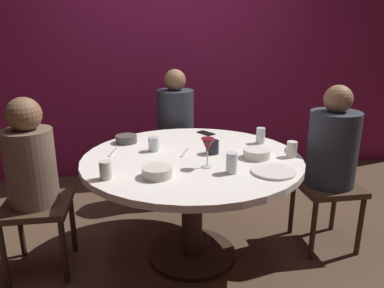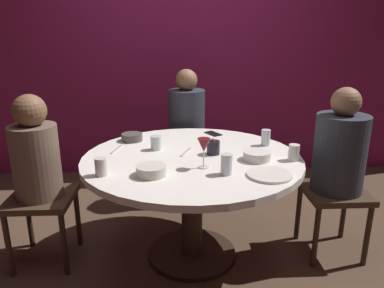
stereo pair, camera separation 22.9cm
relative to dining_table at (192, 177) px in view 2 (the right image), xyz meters
The scene contains 20 objects.
ground_plane 0.58m from the dining_table, ahead, with size 8.00×8.00×0.00m, color #4C3828.
back_wall 1.81m from the dining_table, 90.00° to the left, with size 6.00×0.10×2.60m, color maroon.
dining_table is the anchor object (origin of this frame).
seated_diner_left 0.98m from the dining_table, behind, with size 0.40×0.40×1.13m.
seated_diner_back 0.96m from the dining_table, 90.00° to the left, with size 0.40×0.40×1.18m.
seated_diner_right 0.97m from the dining_table, ahead, with size 0.40×0.40×1.15m.
candle_holder 0.23m from the dining_table, 12.92° to the left, with size 0.08×0.08×0.11m.
wine_glass 0.35m from the dining_table, 74.68° to the right, with size 0.08×0.08×0.18m.
dinner_plate 0.56m from the dining_table, 40.89° to the right, with size 0.25×0.25×0.01m, color silver.
cell_phone 0.56m from the dining_table, 69.57° to the left, with size 0.07×0.14×0.01m, color black.
bowl_serving_large 0.43m from the dining_table, 127.54° to the right, with size 0.17×0.17×0.06m, color beige.
bowl_salad_center 0.44m from the dining_table, 13.38° to the right, with size 0.17×0.17×0.06m, color silver.
bowl_small_white 0.58m from the dining_table, 139.01° to the left, with size 0.15×0.15×0.05m, color #4C4742.
cup_near_candle 0.66m from the dining_table, 10.04° to the right, with size 0.07×0.07×0.10m, color silver.
cup_by_left_diner 0.62m from the dining_table, 149.75° to the right, with size 0.07×0.07×0.10m, color beige.
cup_by_right_diner 0.41m from the dining_table, 61.48° to the right, with size 0.06×0.06×0.12m, color silver.
cup_center_front 0.33m from the dining_table, 148.29° to the left, with size 0.07×0.07×0.09m, color silver.
cup_far_edge 0.59m from the dining_table, 21.32° to the left, with size 0.06×0.06×0.11m, color silver.
fork_near_plate 0.54m from the dining_table, 162.89° to the left, with size 0.02×0.18×0.01m, color #B7B7BC.
knife_near_plate 0.16m from the dining_table, 116.75° to the left, with size 0.02×0.18×0.01m, color #B7B7BC.
Camera 2 is at (-0.11, -2.19, 1.48)m, focal length 34.09 mm.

